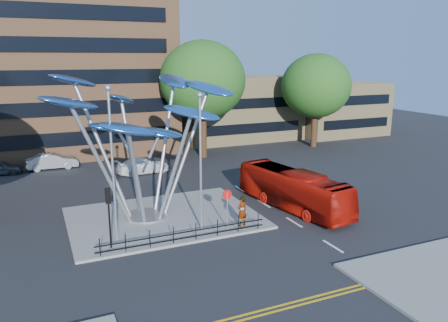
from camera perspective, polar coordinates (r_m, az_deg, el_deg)
name	(u,v)px	position (r m, az deg, el deg)	size (l,w,h in m)	color
ground	(213,252)	(24.28, -1.50, -11.85)	(120.00, 120.00, 0.00)	black
traffic_island	(164,218)	(29.19, -7.86, -7.35)	(12.00, 9.00, 0.15)	slate
double_yellow_near	(267,309)	(19.53, 5.59, -18.69)	(40.00, 0.12, 0.01)	gold
double_yellow_far	(270,313)	(19.31, 6.05, -19.11)	(40.00, 0.12, 0.01)	gold
brick_tower	(45,12)	(52.58, -22.30, 17.53)	(25.00, 15.00, 30.00)	#90603E
low_building_near	(239,108)	(56.24, 1.96, 6.92)	(15.00, 8.00, 8.00)	tan
low_building_far	(337,109)	(62.04, 14.59, 6.64)	(12.00, 8.00, 7.00)	tan
tree_right	(203,80)	(45.41, -2.80, 10.47)	(8.80, 8.80, 12.11)	black
tree_far	(316,86)	(52.15, 11.93, 9.56)	(8.00, 8.00, 10.81)	black
leaf_sculpture	(141,114)	(27.93, -10.81, 6.01)	(12.72, 9.54, 9.51)	#9EA0A5
street_lamp_left	(112,151)	(24.64, -14.46, 1.27)	(0.36, 0.36, 8.80)	#9EA0A5
street_lamp_right	(200,150)	(25.48, -3.09, 1.47)	(0.36, 0.36, 8.30)	#9EA0A5
traffic_light_island	(109,205)	(24.33, -14.85, -5.62)	(0.28, 0.18, 3.42)	black
no_entry_sign_island	(227,202)	(26.47, 0.42, -5.42)	(0.60, 0.10, 2.45)	#9EA0A5
pedestrian_railing_front	(185,235)	(25.19, -5.13, -9.56)	(10.00, 0.06, 1.00)	black
red_bus	(293,189)	(30.89, 8.98, -3.67)	(2.30, 9.83, 2.74)	#A01007
pedestrian	(242,211)	(27.10, 2.37, -6.56)	(0.70, 0.46, 1.92)	gray
parked_car_mid	(52,161)	(44.40, -21.49, -0.02)	(1.62, 4.63, 1.53)	#B0B4B8
parked_car_right	(143,166)	(40.50, -10.53, -0.61)	(1.96, 4.83, 1.40)	white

